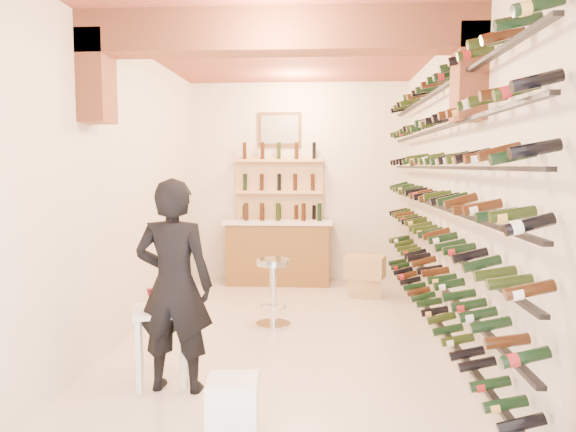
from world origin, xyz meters
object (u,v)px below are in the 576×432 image
object	(u,v)px
wine_rack	(431,196)
chrome_barstool	(273,287)
crate_lower	(365,287)
tasting_table	(161,321)
back_counter	(278,250)
white_stool	(233,409)
person	(174,285)

from	to	relation	value
wine_rack	chrome_barstool	size ratio (longest dim) A/B	7.21
crate_lower	tasting_table	bearing A→B (deg)	-121.88
wine_rack	back_counter	xyz separation A→B (m)	(-1.83, 2.65, -1.02)
tasting_table	white_stool	bearing A→B (deg)	-67.70
tasting_table	wine_rack	bearing A→B (deg)	10.75
person	chrome_barstool	size ratio (longest dim) A/B	2.24
chrome_barstool	crate_lower	world-z (taller)	chrome_barstool
chrome_barstool	crate_lower	xyz separation A→B (m)	(1.18, 1.49, -0.32)
tasting_table	crate_lower	xyz separation A→B (m)	(2.00, 3.21, -0.40)
back_counter	tasting_table	world-z (taller)	back_counter
chrome_barstool	crate_lower	bearing A→B (deg)	51.57
wine_rack	tasting_table	distance (m)	3.03
tasting_table	chrome_barstool	bearing A→B (deg)	47.41
wine_rack	white_stool	world-z (taller)	wine_rack
tasting_table	person	distance (m)	0.41
white_stool	crate_lower	distance (m)	4.32
person	white_stool	bearing A→B (deg)	130.45
back_counter	crate_lower	size ratio (longest dim) A/B	3.71
tasting_table	white_stool	distance (m)	1.25
back_counter	white_stool	bearing A→B (deg)	-89.05
chrome_barstool	white_stool	bearing A→B (deg)	-90.87
wine_rack	back_counter	bearing A→B (deg)	124.66
tasting_table	chrome_barstool	world-z (taller)	tasting_table
wine_rack	crate_lower	distance (m)	2.40
tasting_table	white_stool	xyz separation A→B (m)	(0.77, -0.93, -0.33)
chrome_barstool	back_counter	bearing A→B (deg)	93.06
back_counter	chrome_barstool	size ratio (longest dim) A/B	2.15
wine_rack	white_stool	distance (m)	3.17
person	tasting_table	bearing A→B (deg)	-37.99
person	chrome_barstool	distance (m)	2.01
wine_rack	crate_lower	world-z (taller)	wine_rack
white_stool	person	xyz separation A→B (m)	(-0.61, 0.80, 0.67)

